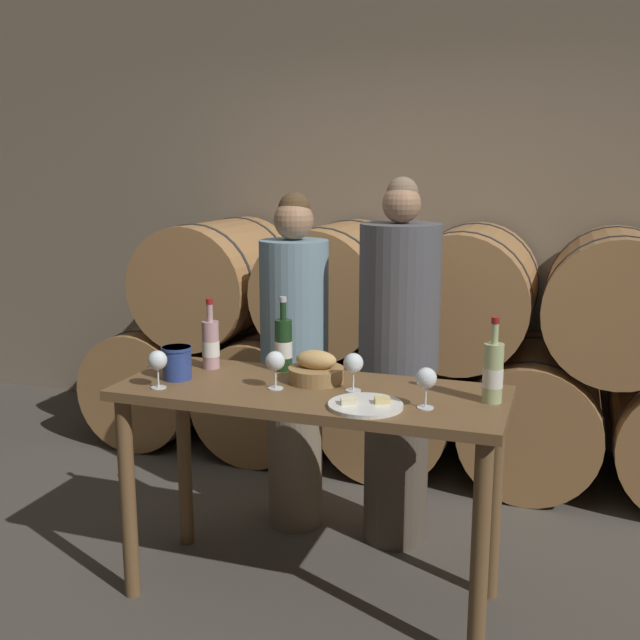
% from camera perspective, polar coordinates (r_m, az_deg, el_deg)
% --- Properties ---
extents(ground_plane, '(10.00, 10.00, 0.00)m').
position_cam_1_polar(ground_plane, '(3.30, -0.69, -20.18)').
color(ground_plane, '#4C473F').
extents(stone_wall_back, '(10.00, 0.12, 3.20)m').
position_cam_1_polar(stone_wall_back, '(4.91, 7.81, 9.89)').
color(stone_wall_back, gray).
rests_on(stone_wall_back, ground_plane).
extents(barrel_stack, '(3.89, 0.94, 1.42)m').
position_cam_1_polar(barrel_stack, '(4.46, 6.03, -2.38)').
color(barrel_stack, '#9E7042').
rests_on(barrel_stack, ground_plane).
extents(tasting_table, '(1.52, 0.59, 0.89)m').
position_cam_1_polar(tasting_table, '(2.98, -0.73, -7.90)').
color(tasting_table, brown).
rests_on(tasting_table, ground_plane).
extents(person_left, '(0.32, 0.32, 1.62)m').
position_cam_1_polar(person_left, '(3.58, -1.95, -3.14)').
color(person_left, '#756651').
rests_on(person_left, ground_plane).
extents(person_right, '(0.36, 0.36, 1.70)m').
position_cam_1_polar(person_right, '(3.43, 5.97, -3.36)').
color(person_right, '#4C4238').
rests_on(person_right, ground_plane).
extents(wine_bottle_red, '(0.08, 0.08, 0.32)m').
position_cam_1_polar(wine_bottle_red, '(3.16, -2.81, -1.88)').
color(wine_bottle_red, '#193819').
rests_on(wine_bottle_red, tasting_table).
extents(wine_bottle_white, '(0.08, 0.08, 0.32)m').
position_cam_1_polar(wine_bottle_white, '(2.81, 13.05, -3.91)').
color(wine_bottle_white, '#ADBC7F').
rests_on(wine_bottle_white, tasting_table).
extents(wine_bottle_rose, '(0.08, 0.08, 0.30)m').
position_cam_1_polar(wine_bottle_rose, '(3.23, -8.33, -1.83)').
color(wine_bottle_rose, '#BC8E93').
rests_on(wine_bottle_rose, tasting_table).
extents(blue_crock, '(0.12, 0.12, 0.13)m').
position_cam_1_polar(blue_crock, '(3.10, -10.84, -3.12)').
color(blue_crock, navy).
rests_on(blue_crock, tasting_table).
extents(bread_basket, '(0.22, 0.22, 0.13)m').
position_cam_1_polar(bread_basket, '(3.01, -0.30, -3.84)').
color(bread_basket, olive).
rests_on(bread_basket, tasting_table).
extents(cheese_plate, '(0.27, 0.27, 0.04)m').
position_cam_1_polar(cheese_plate, '(2.71, 3.49, -6.47)').
color(cheese_plate, white).
rests_on(cheese_plate, tasting_table).
extents(wine_glass_far_left, '(0.08, 0.08, 0.15)m').
position_cam_1_polar(wine_glass_far_left, '(2.98, -12.28, -3.08)').
color(wine_glass_far_left, white).
rests_on(wine_glass_far_left, tasting_table).
extents(wine_glass_left, '(0.08, 0.08, 0.15)m').
position_cam_1_polar(wine_glass_left, '(2.90, -3.43, -3.20)').
color(wine_glass_left, white).
rests_on(wine_glass_left, tasting_table).
extents(wine_glass_center, '(0.08, 0.08, 0.15)m').
position_cam_1_polar(wine_glass_center, '(2.87, 2.57, -3.36)').
color(wine_glass_center, white).
rests_on(wine_glass_center, tasting_table).
extents(wine_glass_right, '(0.08, 0.08, 0.15)m').
position_cam_1_polar(wine_glass_right, '(2.69, 8.09, -4.48)').
color(wine_glass_right, white).
rests_on(wine_glass_right, tasting_table).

